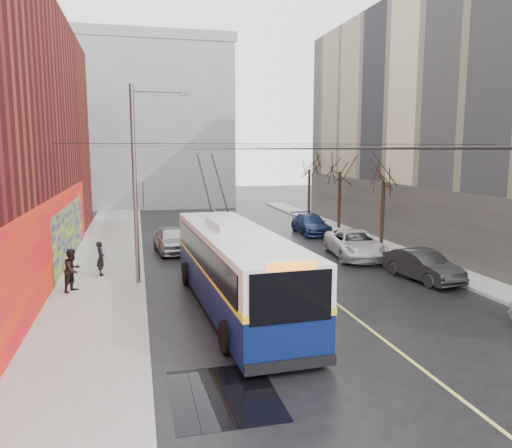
# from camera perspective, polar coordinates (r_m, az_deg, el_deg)

# --- Properties ---
(ground) EXTENTS (140.00, 140.00, 0.00)m
(ground) POSITION_cam_1_polar(r_m,az_deg,el_deg) (15.55, 11.76, -15.12)
(ground) COLOR black
(ground) RESTS_ON ground
(sidewalk_left) EXTENTS (4.00, 60.00, 0.15)m
(sidewalk_left) POSITION_cam_1_polar(r_m,az_deg,el_deg) (25.64, -17.14, -5.65)
(sidewalk_left) COLOR gray
(sidewalk_left) RESTS_ON ground
(sidewalk_right) EXTENTS (2.00, 60.00, 0.15)m
(sidewalk_right) POSITION_cam_1_polar(r_m,az_deg,el_deg) (29.76, 17.67, -3.73)
(sidewalk_right) COLOR gray
(sidewalk_right) RESTS_ON ground
(lane_line) EXTENTS (0.12, 50.00, 0.01)m
(lane_line) POSITION_cam_1_polar(r_m,az_deg,el_deg) (28.60, 2.52, -3.97)
(lane_line) COLOR #BFB74C
(lane_line) RESTS_ON ground
(building_far) EXTENTS (20.50, 12.10, 18.00)m
(building_far) POSITION_cam_1_polar(r_m,az_deg,el_deg) (57.89, -13.50, 11.10)
(building_far) COLOR gray
(building_far) RESTS_ON ground
(streetlight_pole) EXTENTS (2.65, 0.60, 9.00)m
(streetlight_pole) POSITION_cam_1_polar(r_m,az_deg,el_deg) (22.87, -13.30, 4.94)
(streetlight_pole) COLOR slate
(streetlight_pole) RESTS_ON ground
(catenary_wires) EXTENTS (18.00, 60.00, 0.22)m
(catenary_wires) POSITION_cam_1_polar(r_m,az_deg,el_deg) (27.85, -5.94, 8.61)
(catenary_wires) COLOR black
(tree_near) EXTENTS (3.20, 3.20, 6.40)m
(tree_near) POSITION_cam_1_polar(r_m,az_deg,el_deg) (32.62, 14.43, 6.14)
(tree_near) COLOR black
(tree_near) RESTS_ON ground
(tree_mid) EXTENTS (3.20, 3.20, 6.68)m
(tree_mid) POSITION_cam_1_polar(r_m,az_deg,el_deg) (38.94, 9.61, 7.04)
(tree_mid) COLOR black
(tree_mid) RESTS_ON ground
(tree_far) EXTENTS (3.20, 3.20, 6.57)m
(tree_far) POSITION_cam_1_polar(r_m,az_deg,el_deg) (45.47, 6.14, 7.17)
(tree_far) COLOR black
(tree_far) RESTS_ON ground
(puddle) EXTENTS (2.69, 3.31, 0.01)m
(puddle) POSITION_cam_1_polar(r_m,az_deg,el_deg) (13.44, -3.69, -18.89)
(puddle) COLOR black
(puddle) RESTS_ON ground
(pigeons_flying) EXTENTS (2.25, 3.31, 1.07)m
(pigeons_flying) POSITION_cam_1_polar(r_m,az_deg,el_deg) (22.77, -4.79, 11.43)
(pigeons_flying) COLOR slate
(trolleybus) EXTENTS (3.42, 12.72, 5.97)m
(trolleybus) POSITION_cam_1_polar(r_m,az_deg,el_deg) (19.41, -2.31, -4.97)
(trolleybus) COLOR #081342
(trolleybus) RESTS_ON ground
(parked_car_b) EXTENTS (2.15, 4.55, 1.44)m
(parked_car_b) POSITION_cam_1_polar(r_m,az_deg,el_deg) (25.10, 18.52, -4.50)
(parked_car_b) COLOR #262729
(parked_car_b) RESTS_ON ground
(parked_car_c) EXTENTS (3.32, 5.92, 1.56)m
(parked_car_c) POSITION_cam_1_polar(r_m,az_deg,el_deg) (29.37, 11.27, -2.24)
(parked_car_c) COLOR silver
(parked_car_c) RESTS_ON ground
(parked_car_d) EXTENTS (2.07, 4.92, 1.42)m
(parked_car_d) POSITION_cam_1_polar(r_m,az_deg,el_deg) (37.15, 6.28, 0.00)
(parked_car_d) COLOR navy
(parked_car_d) RESTS_ON ground
(following_car) EXTENTS (2.29, 4.76, 1.57)m
(following_car) POSITION_cam_1_polar(r_m,az_deg,el_deg) (30.70, -9.65, -1.73)
(following_car) COLOR #A5A6AA
(following_car) RESTS_ON ground
(pedestrian_a) EXTENTS (0.44, 0.63, 1.67)m
(pedestrian_a) POSITION_cam_1_polar(r_m,az_deg,el_deg) (25.20, -17.32, -3.78)
(pedestrian_a) COLOR black
(pedestrian_a) RESTS_ON sidewalk_left
(pedestrian_b) EXTENTS (1.08, 1.14, 1.86)m
(pedestrian_b) POSITION_cam_1_polar(r_m,az_deg,el_deg) (22.78, -20.22, -4.96)
(pedestrian_b) COLOR black
(pedestrian_b) RESTS_ON sidewalk_left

